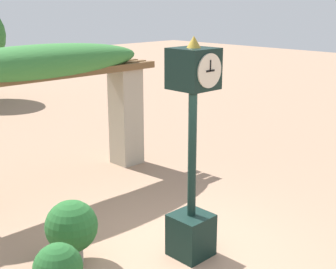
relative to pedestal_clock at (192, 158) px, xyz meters
The scene contains 4 objects.
ground_plane 1.59m from the pedestal_clock, 126.00° to the left, with size 60.00×60.00×0.00m, color #9E7A60.
pedestal_clock is the anchor object (origin of this frame).
pergola 4.06m from the pedestal_clock, 91.98° to the left, with size 5.56×1.19×2.95m.
potted_plant_near_left 2.04m from the pedestal_clock, 142.85° to the left, with size 0.77×0.77×0.98m.
Camera 1 is at (-4.60, -4.54, 3.74)m, focal length 50.00 mm.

